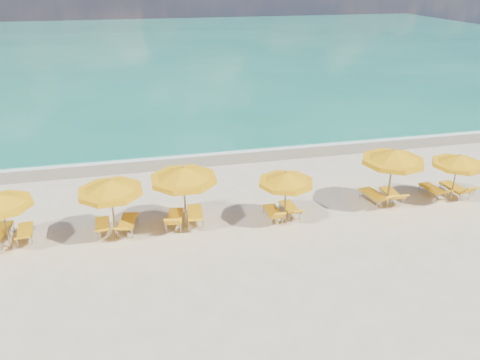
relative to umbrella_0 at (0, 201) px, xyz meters
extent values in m
plane|color=beige|center=(8.89, -0.12, -1.89)|extent=(120.00, 120.00, 0.00)
cube|color=#167B62|center=(8.89, 47.88, -1.89)|extent=(120.00, 80.00, 0.30)
cube|color=tan|center=(8.89, 7.28, -1.89)|extent=(120.00, 2.60, 0.01)
cube|color=white|center=(8.89, 8.08, -1.89)|extent=(120.00, 1.20, 0.03)
cube|color=white|center=(2.89, 16.88, -1.89)|extent=(14.00, 0.36, 0.05)
cube|color=white|center=(16.89, 23.88, -1.89)|extent=(18.00, 0.30, 0.05)
cylinder|color=#A18650|center=(0.00, 0.00, -0.83)|extent=(0.07, 0.07, 2.12)
cone|color=#FFAE0D|center=(0.00, 0.00, 0.06)|extent=(2.26, 2.26, 0.42)
cylinder|color=#FFAE0D|center=(0.00, 0.00, -0.14)|extent=(2.28, 2.28, 0.17)
cylinder|color=#A18650|center=(3.73, -0.10, -0.73)|extent=(0.07, 0.07, 2.32)
cone|color=#FFAE0D|center=(3.73, -0.10, 0.25)|extent=(3.02, 3.02, 0.46)
cylinder|color=#FFAE0D|center=(3.73, -0.10, 0.02)|extent=(3.04, 3.04, 0.19)
sphere|color=#A18650|center=(3.73, -0.10, 0.48)|extent=(0.10, 0.10, 0.10)
cylinder|color=#A18650|center=(6.41, 0.08, -0.64)|extent=(0.08, 0.08, 2.50)
cone|color=#FFAE0D|center=(6.41, 0.08, 0.41)|extent=(3.34, 3.34, 0.50)
cylinder|color=#FFAE0D|center=(6.41, 0.08, 0.16)|extent=(3.37, 3.37, 0.20)
sphere|color=#A18650|center=(6.41, 0.08, 0.66)|extent=(0.11, 0.11, 0.11)
cylinder|color=#A18650|center=(10.30, -0.41, -0.83)|extent=(0.07, 0.07, 2.12)
cone|color=#FFAE0D|center=(10.30, -0.41, 0.05)|extent=(2.22, 2.22, 0.42)
cylinder|color=#FFAE0D|center=(10.30, -0.41, -0.15)|extent=(2.24, 2.24, 0.17)
sphere|color=#A18650|center=(10.30, -0.41, 0.27)|extent=(0.09, 0.09, 0.09)
cylinder|color=#A18650|center=(15.00, -0.06, -0.64)|extent=(0.08, 0.08, 2.51)
cone|color=#FFAE0D|center=(15.00, -0.06, 0.42)|extent=(2.91, 2.91, 0.50)
cylinder|color=#FFAE0D|center=(15.00, -0.06, 0.17)|extent=(2.93, 2.93, 0.20)
sphere|color=#A18650|center=(15.00, -0.06, 0.68)|extent=(0.11, 0.11, 0.11)
cylinder|color=#A18650|center=(17.97, -0.25, -0.84)|extent=(0.07, 0.07, 2.10)
cone|color=#FFAE0D|center=(17.97, -0.25, 0.04)|extent=(2.50, 2.50, 0.42)
cylinder|color=#FFAE0D|center=(17.97, -0.25, -0.16)|extent=(2.52, 2.52, 0.17)
sphere|color=#A18650|center=(17.97, -0.25, 0.26)|extent=(0.09, 0.09, 0.09)
cube|color=#FFB40F|center=(0.44, 0.61, -1.55)|extent=(0.67, 1.24, 0.07)
cube|color=#FFB40F|center=(0.54, -0.22, -1.42)|extent=(0.59, 0.59, 0.32)
cube|color=#FFB40F|center=(3.24, 0.43, -1.56)|extent=(0.58, 1.19, 0.07)
cube|color=#FFB40F|center=(3.29, -0.37, -1.40)|extent=(0.54, 0.52, 0.36)
cube|color=#FFB40F|center=(4.20, 0.37, -1.51)|extent=(0.83, 1.40, 0.08)
cube|color=#FFB40F|center=(4.02, -0.52, -1.34)|extent=(0.68, 0.66, 0.40)
cube|color=#FFB40F|center=(6.02, 0.36, -1.51)|extent=(0.82, 1.39, 0.08)
cube|color=#FFB40F|center=(5.85, -0.49, -1.29)|extent=(0.67, 0.59, 0.49)
cube|color=#FFB40F|center=(6.83, 0.50, -1.51)|extent=(0.71, 1.37, 0.08)
cube|color=#FFB40F|center=(6.74, -0.42, -1.36)|extent=(0.64, 0.63, 0.37)
cube|color=#FFB40F|center=(9.91, -0.04, -1.55)|extent=(0.54, 1.18, 0.07)
cube|color=#FFB40F|center=(9.90, -0.81, -1.35)|extent=(0.53, 0.44, 0.44)
cube|color=#FFB40F|center=(10.70, 0.19, -1.56)|extent=(0.58, 1.19, 0.07)
cube|color=#FFB40F|center=(10.75, -0.61, -1.40)|extent=(0.54, 0.52, 0.37)
cube|color=#FFB40F|center=(14.58, 0.40, -1.51)|extent=(0.81, 1.40, 0.08)
cube|color=#FFB40F|center=(14.73, -0.48, -1.31)|extent=(0.67, 0.62, 0.46)
cube|color=#FFB40F|center=(15.44, 0.42, -1.55)|extent=(0.58, 1.22, 0.07)
cube|color=#FFB40F|center=(15.41, -0.39, -1.36)|extent=(0.55, 0.50, 0.41)
cube|color=#FFB40F|center=(17.47, 0.43, -1.54)|extent=(0.65, 1.25, 0.07)
cube|color=#FFB40F|center=(17.55, -0.39, -1.37)|extent=(0.58, 0.55, 0.40)
cube|color=#FFB40F|center=(18.47, 0.26, -1.52)|extent=(0.70, 1.35, 0.08)
cube|color=#FFB40F|center=(18.55, -0.59, -1.29)|extent=(0.62, 0.53, 0.49)
camera|label=1|loc=(4.86, -16.02, 7.32)|focal=35.00mm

